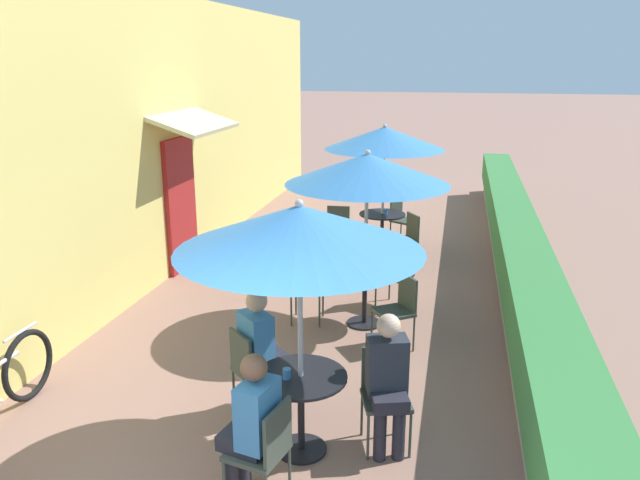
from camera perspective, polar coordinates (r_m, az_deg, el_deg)
cafe_facade_wall at (r=10.50m, az=-12.39°, el=9.47°), size 0.98×14.34×4.20m
planter_hedge at (r=9.93m, az=17.29°, el=-0.45°), size 0.60×13.34×1.01m
patio_table_near at (r=5.44m, az=-1.75°, el=-14.07°), size 0.79×0.79×0.72m
patio_umbrella_near at (r=4.86m, az=-1.90°, el=1.07°), size 1.99×1.99×2.24m
cafe_chair_near_left at (r=5.97m, az=-6.30°, el=-11.37°), size 0.57×0.57×0.87m
seated_patron_near_left at (r=5.94m, az=-5.39°, el=-9.65°), size 0.51×0.51×1.25m
cafe_chair_near_right at (r=4.88m, az=-5.02°, el=-18.30°), size 0.48×0.48×0.87m
seated_patron_near_right at (r=4.83m, az=-6.27°, el=-16.28°), size 0.46×0.40×1.25m
cafe_chair_near_back at (r=5.59m, az=5.94°, el=-13.40°), size 0.50×0.50×0.87m
seated_patron_near_back at (r=5.41m, az=6.21°, el=-12.42°), size 0.42×0.48×1.25m
coffee_cup_near at (r=5.28m, az=-3.06°, el=-12.11°), size 0.07×0.07×0.09m
patio_table_mid at (r=7.88m, az=4.12°, el=-4.14°), size 0.79×0.79×0.72m
patio_umbrella_mid at (r=7.49m, az=4.35°, el=6.47°), size 1.99×1.99×2.24m
cafe_chair_mid_left at (r=7.88m, az=-1.26°, el=-4.19°), size 0.43×0.43×0.87m
cafe_chair_mid_right at (r=7.32m, az=7.24°, el=-5.98°), size 0.56×0.56×0.87m
cafe_chair_mid_back at (r=8.51m, az=6.40°, el=-2.71°), size 0.53×0.53×0.87m
coffee_cup_mid at (r=7.73m, az=4.30°, el=-2.68°), size 0.07×0.07×0.09m
patio_table_far at (r=10.73m, az=5.70°, el=1.41°), size 0.79×0.79×0.72m
patio_umbrella_far at (r=10.44m, az=5.93°, el=9.24°), size 1.99×1.99×2.24m
cafe_chair_far_left at (r=10.14m, az=7.92°, el=0.37°), size 0.55×0.55×0.87m
cafe_chair_far_right at (r=11.37m, az=7.43°, el=2.15°), size 0.54×0.54×0.87m
cafe_chair_far_back at (r=10.72m, az=1.76°, el=1.41°), size 0.42×0.42×0.87m
coffee_cup_far at (r=10.62m, az=6.00°, el=2.58°), size 0.07×0.07×0.09m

